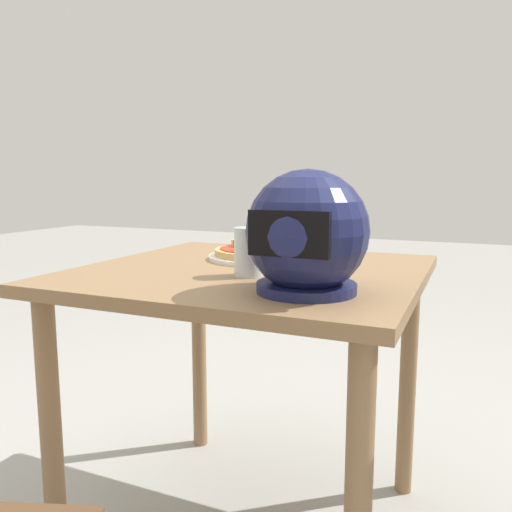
# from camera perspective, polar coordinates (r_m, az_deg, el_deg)

# --- Properties ---
(dining_table) EXTENTS (0.84, 0.82, 0.73)m
(dining_table) POSITION_cam_1_polar(r_m,az_deg,el_deg) (1.34, -0.45, -5.88)
(dining_table) COLOR olive
(dining_table) RESTS_ON ground
(pizza_plate) EXTENTS (0.29, 0.29, 0.01)m
(pizza_plate) POSITION_cam_1_polar(r_m,az_deg,el_deg) (1.46, 0.41, -0.12)
(pizza_plate) COLOR white
(pizza_plate) RESTS_ON dining_table
(pizza) EXTENTS (0.25, 0.25, 0.06)m
(pizza) POSITION_cam_1_polar(r_m,az_deg,el_deg) (1.46, 0.44, 0.66)
(pizza) COLOR tan
(pizza) RESTS_ON pizza_plate
(motorcycle_helmet) EXTENTS (0.25, 0.25, 0.25)m
(motorcycle_helmet) POSITION_cam_1_polar(r_m,az_deg,el_deg) (1.03, 5.64, 2.39)
(motorcycle_helmet) COLOR #191E4C
(motorcycle_helmet) RESTS_ON dining_table
(drinking_glass) EXTENTS (0.07, 0.07, 0.11)m
(drinking_glass) POSITION_cam_1_polar(r_m,az_deg,el_deg) (1.20, -0.78, 0.46)
(drinking_glass) COLOR silver
(drinking_glass) RESTS_ON dining_table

